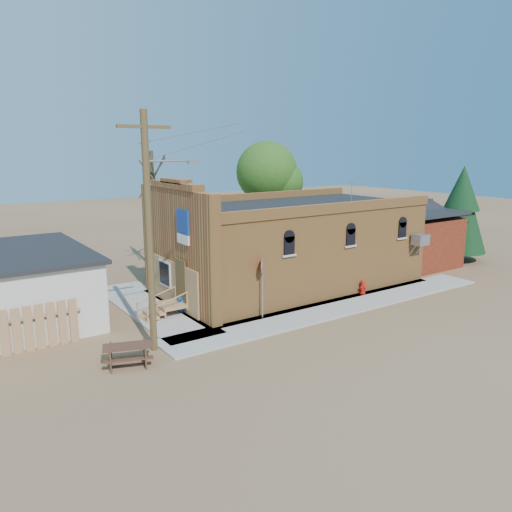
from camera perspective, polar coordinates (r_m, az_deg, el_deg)
ground at (r=23.37m, az=8.65°, el=-7.03°), size 120.00×120.00×0.00m
sidewalk_south at (r=24.96m, az=9.76°, el=-5.71°), size 19.00×2.20×0.08m
sidewalk_west at (r=24.92m, az=-11.88°, el=-5.83°), size 2.60×10.00×0.08m
brick_bar at (r=27.82m, az=3.56°, el=1.21°), size 16.40×7.97×6.30m
red_shed at (r=34.71m, az=16.50°, el=2.83°), size 5.40×6.40×4.30m
wood_fence at (r=21.05m, az=-26.22°, el=-7.82°), size 5.20×0.10×1.80m
utility_pole at (r=18.81m, az=-12.00°, el=3.13°), size 3.12×0.26×9.00m
tree_bare_near at (r=31.50m, az=-11.78°, el=8.92°), size 2.80×2.80×7.65m
tree_leafy at (r=36.36m, az=1.24°, el=9.55°), size 4.40×4.40×8.15m
evergreen_tree at (r=36.86m, az=22.40°, el=5.20°), size 3.60×3.60×6.50m
fire_hydrant at (r=27.08m, az=12.11°, el=-3.48°), size 0.41×0.38×0.74m
stop_sign at (r=22.36m, az=0.75°, el=-1.83°), size 0.55×0.62×2.79m
trash_barrel at (r=23.97m, az=-8.41°, el=-5.43°), size 0.58×0.58×0.71m
picnic_table at (r=18.88m, az=-14.44°, el=-10.56°), size 2.06×1.79×0.72m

